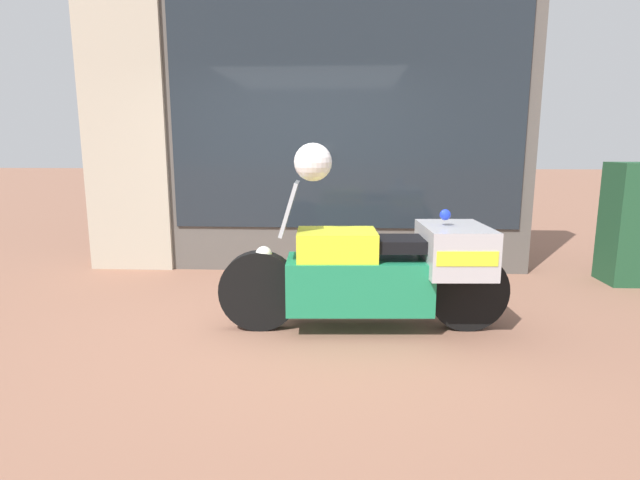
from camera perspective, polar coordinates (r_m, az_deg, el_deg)
The scene contains 5 objects.
ground_plane at distance 4.47m, azimuth -3.75°, elevation -9.23°, with size 60.00×60.00×0.00m, color #8E604C.
shop_building at distance 6.26m, azimuth -5.66°, elevation 14.54°, with size 5.39×0.55×3.88m.
window_display at distance 6.29m, azimuth 2.48°, elevation 0.76°, with size 3.91×0.30×1.78m.
paramedic_motorcycle at distance 4.16m, azimuth 7.23°, elevation -3.29°, with size 2.41×0.80×1.24m.
white_helmet at distance 4.01m, azimuth -0.81°, elevation 8.89°, with size 0.30×0.30×0.30m, color white.
Camera 1 is at (0.54, -4.17, 1.52)m, focal length 28.00 mm.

